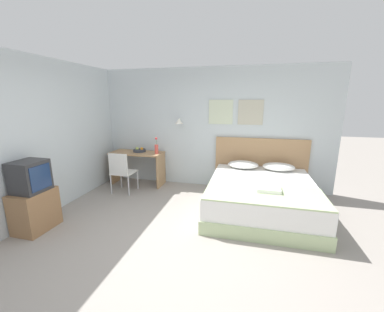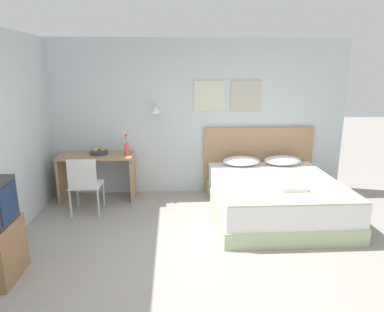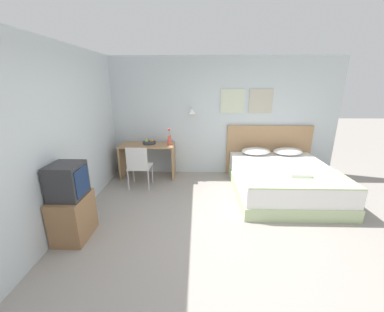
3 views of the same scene
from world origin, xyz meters
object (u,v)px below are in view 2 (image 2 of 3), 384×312
object	(u,v)px
fruit_bowl	(99,152)
flower_vase	(126,147)
throw_blanket	(289,193)
desk_chair	(84,182)
pillow_left	(242,161)
desk	(97,169)
folded_towel_near_foot	(291,186)
headboard	(258,159)
pillow_right	(282,160)
bed	(274,197)

from	to	relation	value
fruit_bowl	flower_vase	xyz separation A→B (m)	(0.47, -0.09, 0.10)
throw_blanket	desk_chair	bearing A→B (deg)	164.79
pillow_left	desk	size ratio (longest dim) A/B	0.52
flower_vase	fruit_bowl	bearing A→B (deg)	169.08
folded_towel_near_foot	flower_vase	xyz separation A→B (m)	(-2.35, 1.23, 0.30)
headboard	desk	bearing A→B (deg)	-174.36
headboard	desk_chair	distance (m)	2.98
headboard	fruit_bowl	size ratio (longest dim) A/B	6.70
pillow_left	flower_vase	world-z (taller)	flower_vase
pillow_right	flower_vase	bearing A→B (deg)	-179.33
bed	pillow_right	xyz separation A→B (m)	(0.35, 0.80, 0.36)
pillow_right	desk	size ratio (longest dim) A/B	0.52
bed	fruit_bowl	bearing A→B (deg)	162.66
bed	folded_towel_near_foot	world-z (taller)	folded_towel_near_foot
headboard	fruit_bowl	xyz separation A→B (m)	(-2.75, -0.22, 0.22)
pillow_right	flower_vase	world-z (taller)	flower_vase
desk	fruit_bowl	world-z (taller)	fruit_bowl
headboard	flower_vase	xyz separation A→B (m)	(-2.28, -0.31, 0.32)
throw_blanket	folded_towel_near_foot	size ratio (longest dim) A/B	5.02
folded_towel_near_foot	desk_chair	world-z (taller)	desk_chair
headboard	folded_towel_near_foot	world-z (taller)	headboard
folded_towel_near_foot	desk_chair	size ratio (longest dim) A/B	0.40
desk	folded_towel_near_foot	bearing A→B (deg)	-23.74
pillow_left	pillow_right	size ratio (longest dim) A/B	1.00
desk_chair	flower_vase	xyz separation A→B (m)	(0.56, 0.60, 0.38)
pillow_right	desk_chair	xyz separation A→B (m)	(-3.20, -0.63, -0.11)
headboard	throw_blanket	size ratio (longest dim) A/B	1.10
folded_towel_near_foot	headboard	bearing A→B (deg)	92.78
desk_chair	fruit_bowl	size ratio (longest dim) A/B	3.07
pillow_right	throw_blanket	world-z (taller)	pillow_right
folded_towel_near_foot	flower_vase	bearing A→B (deg)	152.44
bed	desk_chair	size ratio (longest dim) A/B	2.35
desk	headboard	bearing A→B (deg)	5.64
pillow_right	fruit_bowl	world-z (taller)	fruit_bowl
pillow_left	folded_towel_near_foot	world-z (taller)	pillow_left
flower_vase	pillow_right	bearing A→B (deg)	0.67
throw_blanket	bed	bearing A→B (deg)	90.00
headboard	fruit_bowl	world-z (taller)	headboard
throw_blanket	flower_vase	world-z (taller)	flower_vase
throw_blanket	folded_towel_near_foot	bearing A→B (deg)	63.01
throw_blanket	pillow_left	bearing A→B (deg)	104.16
fruit_bowl	pillow_left	bearing A→B (deg)	-1.43
pillow_left	headboard	bearing A→B (deg)	37.78
desk_chair	desk	bearing A→B (deg)	85.03
desk	flower_vase	xyz separation A→B (m)	(0.51, -0.03, 0.36)
bed	flower_vase	distance (m)	2.49
headboard	desk_chair	bearing A→B (deg)	-162.29
pillow_left	fruit_bowl	bearing A→B (deg)	178.57
pillow_left	pillow_right	world-z (taller)	same
pillow_left	throw_blanket	xyz separation A→B (m)	(0.35, -1.41, -0.07)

